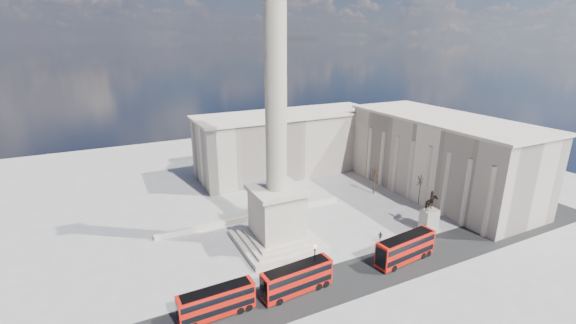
% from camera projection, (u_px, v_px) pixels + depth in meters
% --- Properties ---
extents(ground, '(180.00, 180.00, 0.00)m').
position_uv_depth(ground, '(290.00, 256.00, 66.05)').
color(ground, '#9C9994').
rests_on(ground, ground).
extents(asphalt_road, '(120.00, 9.00, 0.01)m').
position_uv_depth(asphalt_road, '(347.00, 280.00, 59.65)').
color(asphalt_road, black).
rests_on(asphalt_road, ground).
extents(nelsons_column, '(14.00, 14.00, 49.85)m').
position_uv_depth(nelsons_column, '(277.00, 177.00, 66.37)').
color(nelsons_column, '#BBAD9C').
rests_on(nelsons_column, ground).
extents(balustrade_wall, '(40.00, 0.60, 1.10)m').
position_uv_depth(balustrade_wall, '(255.00, 217.00, 79.52)').
color(balustrade_wall, beige).
rests_on(balustrade_wall, ground).
extents(building_east, '(19.00, 46.00, 18.60)m').
position_uv_depth(building_east, '(441.00, 156.00, 90.84)').
color(building_east, beige).
rests_on(building_east, ground).
extents(building_northeast, '(51.00, 17.00, 16.60)m').
position_uv_depth(building_northeast, '(289.00, 143.00, 106.10)').
color(building_northeast, beige).
rests_on(building_northeast, ground).
extents(red_bus_a, '(10.35, 2.64, 4.18)m').
position_uv_depth(red_bus_a, '(217.00, 302.00, 51.24)').
color(red_bus_a, red).
rests_on(red_bus_a, ground).
extents(red_bus_b, '(11.14, 3.33, 4.46)m').
position_uv_depth(red_bus_b, '(297.00, 279.00, 55.98)').
color(red_bus_b, red).
rests_on(red_bus_b, ground).
extents(red_bus_c, '(11.74, 3.86, 4.67)m').
position_uv_depth(red_bus_c, '(406.00, 248.00, 63.93)').
color(red_bus_c, red).
rests_on(red_bus_c, ground).
extents(victorian_lamp, '(0.61, 0.61, 7.11)m').
position_uv_depth(victorian_lamp, '(315.00, 263.00, 56.62)').
color(victorian_lamp, black).
rests_on(victorian_lamp, ground).
extents(equestrian_statue, '(4.01, 3.01, 8.36)m').
position_uv_depth(equestrian_statue, '(429.00, 217.00, 74.01)').
color(equestrian_statue, beige).
rests_on(equestrian_statue, ground).
extents(bare_tree_near, '(1.72, 1.72, 7.51)m').
position_uv_depth(bare_tree_near, '(452.00, 185.00, 82.15)').
color(bare_tree_near, '#332319').
rests_on(bare_tree_near, ground).
extents(bare_tree_mid, '(1.95, 1.95, 7.40)m').
position_uv_depth(bare_tree_mid, '(421.00, 180.00, 85.31)').
color(bare_tree_mid, '#332319').
rests_on(bare_tree_mid, ground).
extents(bare_tree_far, '(1.77, 1.77, 7.23)m').
position_uv_depth(bare_tree_far, '(375.00, 171.00, 91.08)').
color(bare_tree_far, '#332319').
rests_on(bare_tree_far, ground).
extents(pedestrian_walking, '(0.65, 0.52, 1.57)m').
position_uv_depth(pedestrian_walking, '(428.00, 237.00, 71.06)').
color(pedestrian_walking, black).
rests_on(pedestrian_walking, ground).
extents(pedestrian_standing, '(1.19, 1.11, 1.94)m').
position_uv_depth(pedestrian_standing, '(423.00, 224.00, 75.55)').
color(pedestrian_standing, black).
rests_on(pedestrian_standing, ground).
extents(pedestrian_crossing, '(1.19, 1.06, 1.93)m').
position_uv_depth(pedestrian_crossing, '(380.00, 236.00, 70.79)').
color(pedestrian_crossing, black).
rests_on(pedestrian_crossing, ground).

